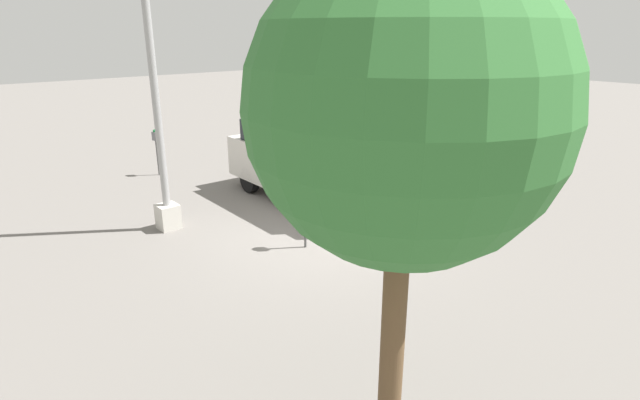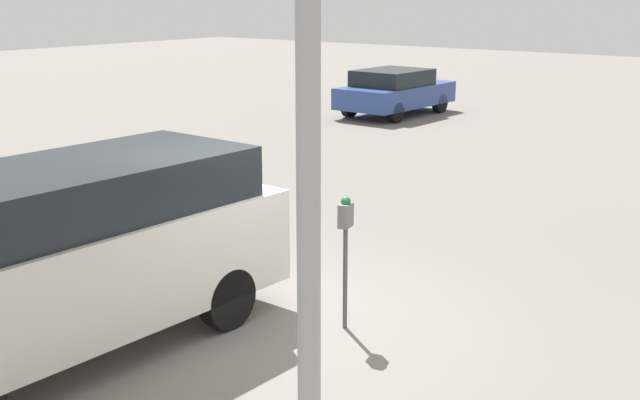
# 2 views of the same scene
# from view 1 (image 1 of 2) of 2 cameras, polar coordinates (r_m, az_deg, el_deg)

# --- Properties ---
(ground_plane) EXTENTS (80.00, 80.00, 0.00)m
(ground_plane) POSITION_cam_1_polar(r_m,az_deg,el_deg) (10.80, -0.49, -3.96)
(ground_plane) COLOR slate
(parking_meter_near) EXTENTS (0.22, 0.15, 1.50)m
(parking_meter_near) POSITION_cam_1_polar(r_m,az_deg,el_deg) (9.81, -1.74, 0.51)
(parking_meter_near) COLOR #4C4C4C
(parking_meter_near) RESTS_ON ground
(parking_meter_far) EXTENTS (0.22, 0.15, 1.40)m
(parking_meter_far) POSITION_cam_1_polar(r_m,az_deg,el_deg) (15.74, -18.25, 6.37)
(parking_meter_far) COLOR #4C4C4C
(parking_meter_far) RESTS_ON ground
(lamp_post) EXTENTS (0.44, 0.44, 5.18)m
(lamp_post) POSITION_cam_1_polar(r_m,az_deg,el_deg) (11.15, -17.64, 4.76)
(lamp_post) COLOR beige
(lamp_post) RESTS_ON ground
(parked_van) EXTENTS (4.94, 1.96, 1.96)m
(parked_van) POSITION_cam_1_polar(r_m,az_deg,el_deg) (12.61, -1.47, 4.58)
(parked_van) COLOR beige
(parked_van) RESTS_ON ground
(street_tree) EXTENTS (2.44, 2.44, 4.87)m
(street_tree) POSITION_cam_1_polar(r_m,az_deg,el_deg) (3.82, 9.73, 10.07)
(street_tree) COLOR brown
(street_tree) RESTS_ON ground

